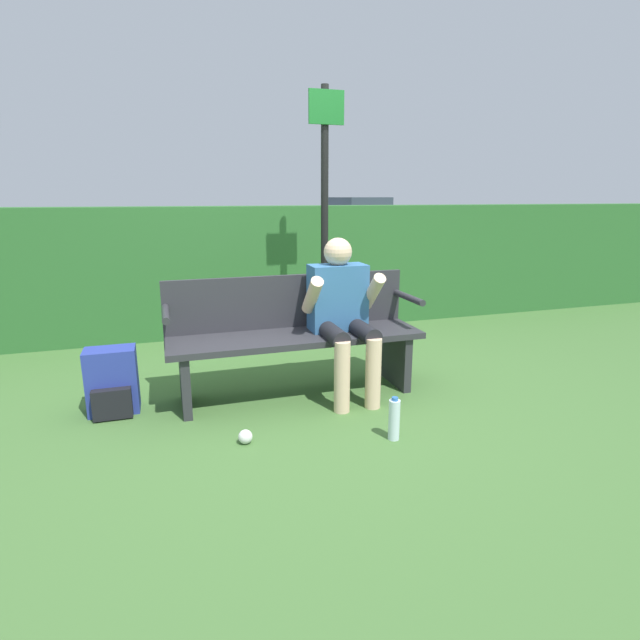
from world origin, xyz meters
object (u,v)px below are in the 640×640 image
at_px(backpack, 112,383).
at_px(signpost, 325,206).
at_px(person_seated, 342,309).
at_px(park_bench, 294,334).
at_px(parked_car, 358,220).
at_px(water_bottle, 394,419).

relative_size(backpack, signpost, 0.19).
xyz_separation_m(person_seated, signpost, (0.25, 1.17, 0.71)).
bearing_deg(park_bench, backpack, 179.18).
bearing_deg(backpack, parked_car, 61.54).
bearing_deg(signpost, backpack, -151.06).
height_order(park_bench, parked_car, parked_car).
distance_m(park_bench, water_bottle, 1.06).
bearing_deg(park_bench, signpost, 60.99).
bearing_deg(backpack, person_seated, -4.89).
xyz_separation_m(signpost, parked_car, (4.97, 11.57, -0.70)).
bearing_deg(parked_car, backpack, -139.88).
height_order(person_seated, signpost, signpost).
relative_size(signpost, parked_car, 0.56).
relative_size(backpack, water_bottle, 1.65).
relative_size(water_bottle, signpost, 0.11).
distance_m(park_bench, signpost, 1.51).
xyz_separation_m(backpack, signpost, (1.87, 1.03, 1.16)).
height_order(person_seated, water_bottle, person_seated).
bearing_deg(parked_car, person_seated, -133.66).
bearing_deg(person_seated, water_bottle, -86.51).
bearing_deg(water_bottle, parked_car, 69.14).
bearing_deg(park_bench, water_bottle, -67.48).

